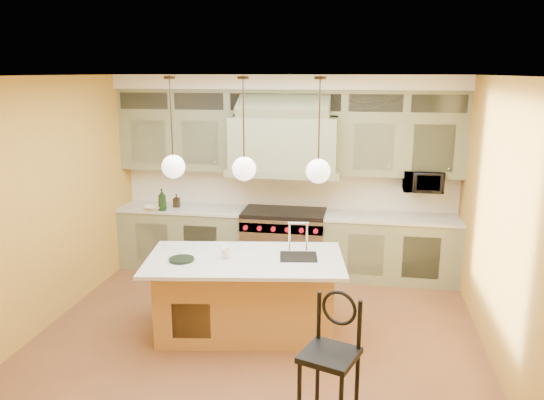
% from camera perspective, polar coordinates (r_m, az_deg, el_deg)
% --- Properties ---
extents(floor, '(5.00, 5.00, 0.00)m').
position_cam_1_polar(floor, '(6.14, -1.80, -14.98)').
color(floor, brown).
rests_on(floor, ground).
extents(ceiling, '(5.00, 5.00, 0.00)m').
position_cam_1_polar(ceiling, '(5.39, -2.03, 13.21)').
color(ceiling, white).
rests_on(ceiling, wall_back).
extents(wall_back, '(5.00, 0.00, 5.00)m').
position_cam_1_polar(wall_back, '(7.99, 1.70, 2.89)').
color(wall_back, '#BC8D33').
rests_on(wall_back, ground).
extents(wall_front, '(5.00, 0.00, 5.00)m').
position_cam_1_polar(wall_front, '(3.33, -10.81, -13.16)').
color(wall_front, '#BC8D33').
rests_on(wall_front, ground).
extents(wall_left, '(0.00, 5.00, 5.00)m').
position_cam_1_polar(wall_left, '(6.55, -23.85, -0.68)').
color(wall_left, '#BC8D33').
rests_on(wall_left, ground).
extents(wall_right, '(0.00, 5.00, 5.00)m').
position_cam_1_polar(wall_right, '(5.66, 23.77, -2.81)').
color(wall_right, '#BC8D33').
rests_on(wall_right, ground).
extents(back_cabinetry, '(5.00, 0.77, 2.90)m').
position_cam_1_polar(back_cabinetry, '(7.74, 1.42, 2.39)').
color(back_cabinetry, gray).
rests_on(back_cabinetry, floor).
extents(range, '(1.20, 0.74, 0.96)m').
position_cam_1_polar(range, '(7.89, 1.29, -4.48)').
color(range, silver).
rests_on(range, floor).
extents(kitchen_island, '(2.33, 1.48, 1.35)m').
position_cam_1_polar(kitchen_island, '(6.15, -2.79, -10.02)').
color(kitchen_island, '#B0833E').
rests_on(kitchen_island, floor).
extents(counter_stool, '(0.54, 0.54, 1.21)m').
position_cam_1_polar(counter_stool, '(4.51, 6.37, -16.36)').
color(counter_stool, black).
rests_on(counter_stool, floor).
extents(microwave, '(0.54, 0.37, 0.30)m').
position_cam_1_polar(microwave, '(7.72, 15.92, 1.99)').
color(microwave, black).
rests_on(microwave, back_cabinetry).
extents(oil_bottle_a, '(0.13, 0.13, 0.33)m').
position_cam_1_polar(oil_bottle_a, '(7.97, -11.73, 0.04)').
color(oil_bottle_a, black).
rests_on(oil_bottle_a, back_cabinetry).
extents(oil_bottle_b, '(0.09, 0.10, 0.20)m').
position_cam_1_polar(oil_bottle_b, '(8.14, -10.23, -0.06)').
color(oil_bottle_b, black).
rests_on(oil_bottle_b, back_cabinetry).
extents(fruit_bowl, '(0.27, 0.27, 0.06)m').
position_cam_1_polar(fruit_bowl, '(8.05, -12.60, -0.85)').
color(fruit_bowl, white).
rests_on(fruit_bowl, back_cabinetry).
extents(cup, '(0.12, 0.12, 0.10)m').
position_cam_1_polar(cup, '(5.94, -4.96, -5.77)').
color(cup, silver).
rests_on(cup, kitchen_island).
extents(pendant_left, '(0.26, 0.26, 1.11)m').
position_cam_1_polar(pendant_left, '(5.95, -10.57, 3.83)').
color(pendant_left, '#2D2319').
rests_on(pendant_left, ceiling).
extents(pendant_center, '(0.26, 0.26, 1.11)m').
position_cam_1_polar(pendant_center, '(5.72, -3.02, 3.66)').
color(pendant_center, '#2D2319').
rests_on(pendant_center, ceiling).
extents(pendant_right, '(0.26, 0.26, 1.11)m').
position_cam_1_polar(pendant_right, '(5.60, 5.00, 3.41)').
color(pendant_right, '#2D2319').
rests_on(pendant_right, ceiling).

